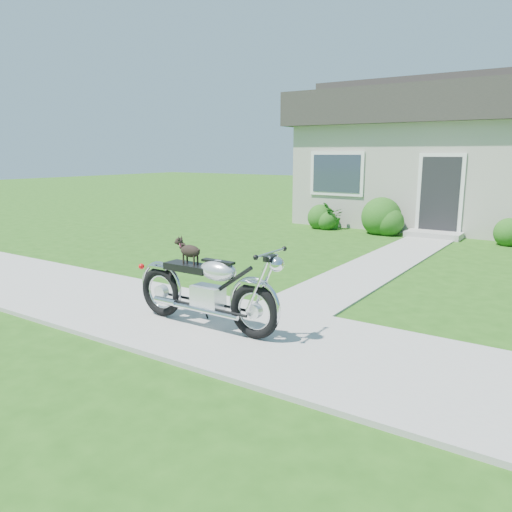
{
  "coord_description": "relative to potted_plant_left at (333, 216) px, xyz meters",
  "views": [
    {
      "loc": [
        1.81,
        -4.79,
        2.18
      ],
      "look_at": [
        -2.05,
        1.0,
        0.75
      ],
      "focal_mm": 35.0,
      "sensor_mm": 36.0,
      "label": 1
    }
  ],
  "objects": [
    {
      "name": "potted_plant_left",
      "position": [
        0.0,
        0.0,
        0.0
      ],
      "size": [
        0.83,
        0.88,
        0.77
      ],
      "primitive_type": "imported",
      "rotation": [
        0.0,
        0.0,
        5.14
      ],
      "color": "#1B5416",
      "rests_on": "ground"
    },
    {
      "name": "walkway",
      "position": [
        2.87,
        -3.55,
        -0.37
      ],
      "size": [
        1.2,
        8.0,
        0.03
      ],
      "primitive_type": "cube",
      "color": "#9E9B93",
      "rests_on": "ground"
    },
    {
      "name": "ground",
      "position": [
        4.37,
        -8.55,
        -0.39
      ],
      "size": [
        80.0,
        80.0,
        0.0
      ],
      "primitive_type": "plane",
      "color": "#235114",
      "rests_on": "ground"
    },
    {
      "name": "sidewalk",
      "position": [
        4.37,
        -8.55,
        -0.37
      ],
      "size": [
        24.0,
        2.2,
        0.04
      ],
      "primitive_type": "cube",
      "color": "#9E9B93",
      "rests_on": "ground"
    },
    {
      "name": "motorcycle_with_dog",
      "position": [
        2.37,
        -8.71,
        0.15
      ],
      "size": [
        2.22,
        0.6,
        1.1
      ],
      "rotation": [
        0.0,
        0.0,
        -0.0
      ],
      "color": "black",
      "rests_on": "sidewalk"
    }
  ]
}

